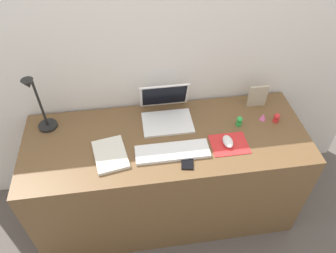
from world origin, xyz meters
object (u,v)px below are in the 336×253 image
object	(u,v)px
keyboard	(172,152)
cell_phone	(187,160)
notebook_pad	(110,155)
toy_figurine_green	(239,121)
mouse	(228,141)
picture_frame	(258,96)
toy_figurine_pink	(263,117)
desk_lamp	(39,106)
laptop	(166,110)
toy_figurine_red	(277,118)

from	to	relation	value
keyboard	cell_phone	size ratio (longest dim) A/B	3.20
notebook_pad	toy_figurine_green	xyz separation A→B (m)	(0.77, 0.13, 0.02)
mouse	notebook_pad	world-z (taller)	mouse
picture_frame	toy_figurine_pink	bearing A→B (deg)	-90.84
keyboard	desk_lamp	size ratio (longest dim) A/B	1.05
mouse	cell_phone	world-z (taller)	mouse
mouse	notebook_pad	xyz separation A→B (m)	(-0.66, 0.01, -0.01)
picture_frame	toy_figurine_pink	size ratio (longest dim) A/B	3.49
mouse	desk_lamp	size ratio (longest dim) A/B	0.24
mouse	cell_phone	size ratio (longest dim) A/B	0.75
mouse	toy_figurine_green	world-z (taller)	toy_figurine_green
picture_frame	cell_phone	bearing A→B (deg)	-143.15
laptop	keyboard	world-z (taller)	laptop
laptop	toy_figurine_pink	xyz separation A→B (m)	(0.58, -0.11, -0.03)
mouse	toy_figurine_pink	size ratio (longest dim) A/B	2.24
cell_phone	toy_figurine_red	world-z (taller)	toy_figurine_red
picture_frame	toy_figurine_pink	distance (m)	0.14
keyboard	cell_phone	xyz separation A→B (m)	(0.07, -0.07, -0.01)
notebook_pad	picture_frame	bearing A→B (deg)	7.47
laptop	toy_figurine_green	bearing A→B (deg)	-17.71
cell_phone	laptop	bearing A→B (deg)	110.41
notebook_pad	toy_figurine_pink	size ratio (longest dim) A/B	5.59
cell_phone	desk_lamp	distance (m)	0.87
mouse	desk_lamp	xyz separation A→B (m)	(-1.03, 0.26, 0.17)
toy_figurine_green	toy_figurine_red	bearing A→B (deg)	-0.41
notebook_pad	toy_figurine_green	distance (m)	0.78
cell_phone	desk_lamp	size ratio (longest dim) A/B	0.33
mouse	notebook_pad	bearing A→B (deg)	179.38
desk_lamp	toy_figurine_green	xyz separation A→B (m)	(1.13, -0.12, -0.15)
toy_figurine_red	mouse	bearing A→B (deg)	-157.85
notebook_pad	laptop	bearing A→B (deg)	27.67
cell_phone	toy_figurine_red	distance (m)	0.63
keyboard	picture_frame	size ratio (longest dim) A/B	2.73
laptop	notebook_pad	xyz separation A→B (m)	(-0.35, -0.27, -0.04)
toy_figurine_red	laptop	bearing A→B (deg)	168.24
keyboard	toy_figurine_green	world-z (taller)	toy_figurine_green
toy_figurine_pink	toy_figurine_green	size ratio (longest dim) A/B	0.66
notebook_pad	toy_figurine_red	xyz separation A→B (m)	(1.00, 0.13, 0.02)
laptop	keyboard	size ratio (longest dim) A/B	0.73
mouse	notebook_pad	size ratio (longest dim) A/B	0.40
toy_figurine_green	toy_figurine_pink	bearing A→B (deg)	9.76
cell_phone	notebook_pad	world-z (taller)	notebook_pad
picture_frame	toy_figurine_pink	world-z (taller)	picture_frame
notebook_pad	toy_figurine_green	size ratio (longest dim) A/B	3.70
toy_figurine_red	desk_lamp	bearing A→B (deg)	174.75
toy_figurine_red	keyboard	bearing A→B (deg)	-166.37
laptop	toy_figurine_green	world-z (taller)	laptop
desk_lamp	toy_figurine_pink	bearing A→B (deg)	-4.26
notebook_pad	toy_figurine_green	world-z (taller)	toy_figurine_green
picture_frame	toy_figurine_red	bearing A→B (deg)	-66.50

